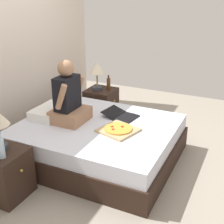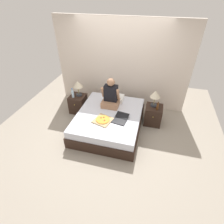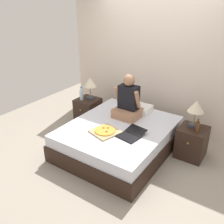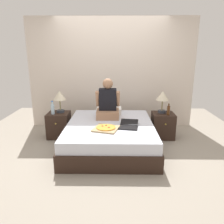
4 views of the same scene
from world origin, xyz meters
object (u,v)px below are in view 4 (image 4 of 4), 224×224
(lamp_on_left_nightstand, at_px, (60,97))
(laptop, at_px, (129,126))
(nightstand_left, at_px, (59,125))
(bed, at_px, (110,135))
(nightstand_right, at_px, (163,125))
(person_seated, at_px, (108,104))
(pizza_box, at_px, (106,128))
(beer_bottle, at_px, (168,110))
(lamp_on_right_nightstand, at_px, (163,97))
(water_bottle, at_px, (53,109))

(lamp_on_left_nightstand, bearing_deg, laptop, -28.52)
(nightstand_left, bearing_deg, bed, -25.16)
(nightstand_right, xyz_separation_m, person_seated, (-1.14, -0.14, 0.50))
(pizza_box, bearing_deg, laptop, 17.75)
(beer_bottle, bearing_deg, lamp_on_right_nightstand, 123.69)
(bed, bearing_deg, pizza_box, -101.48)
(pizza_box, bearing_deg, lamp_on_right_nightstand, 37.93)
(water_bottle, xyz_separation_m, person_seated, (1.12, -0.05, 0.13))
(nightstand_right, bearing_deg, bed, -154.84)
(bed, bearing_deg, laptop, -29.64)
(lamp_on_left_nightstand, relative_size, beer_bottle, 1.96)
(nightstand_left, height_order, pizza_box, nightstand_left)
(beer_bottle, xyz_separation_m, pizza_box, (-1.22, -0.73, -0.13))
(person_seated, relative_size, pizza_box, 1.57)
(beer_bottle, distance_m, person_seated, 1.22)
(nightstand_right, xyz_separation_m, lamp_on_right_nightstand, (-0.03, 0.05, 0.59))
(pizza_box, bearing_deg, nightstand_left, 141.18)
(lamp_on_left_nightstand, relative_size, pizza_box, 0.91)
(lamp_on_right_nightstand, xyz_separation_m, laptop, (-0.73, -0.75, -0.36))
(person_seated, distance_m, pizza_box, 0.73)
(bed, height_order, lamp_on_left_nightstand, lamp_on_left_nightstand)
(bed, xyz_separation_m, beer_bottle, (1.16, 0.41, 0.39))
(lamp_on_left_nightstand, bearing_deg, water_bottle, -130.60)
(water_bottle, bearing_deg, nightstand_right, 2.28)
(laptop, bearing_deg, water_bottle, 157.87)
(bed, height_order, person_seated, person_seated)
(bed, bearing_deg, beer_bottle, 19.56)
(lamp_on_right_nightstand, bearing_deg, beer_bottle, -56.31)
(person_seated, bearing_deg, water_bottle, 177.31)
(lamp_on_left_nightstand, bearing_deg, lamp_on_right_nightstand, 0.00)
(lamp_on_right_nightstand, bearing_deg, pizza_box, -142.07)
(bed, xyz_separation_m, laptop, (0.33, -0.19, 0.26))
(person_seated, xyz_separation_m, pizza_box, (-0.01, -0.68, -0.27))
(nightstand_left, bearing_deg, lamp_on_right_nightstand, 1.33)
(lamp_on_left_nightstand, xyz_separation_m, person_seated, (1.00, -0.19, -0.09))
(nightstand_right, height_order, pizza_box, nightstand_right)
(nightstand_left, bearing_deg, pizza_box, -38.82)
(beer_bottle, height_order, pizza_box, beer_bottle)
(lamp_on_left_nightstand, height_order, beer_bottle, lamp_on_left_nightstand)
(nightstand_left, xyz_separation_m, pizza_box, (1.03, -0.83, 0.23))
(water_bottle, bearing_deg, beer_bottle, -0.25)
(lamp_on_right_nightstand, distance_m, pizza_box, 1.47)
(water_bottle, height_order, beer_bottle, water_bottle)
(nightstand_left, height_order, laptop, laptop)
(bed, bearing_deg, person_seated, 98.10)
(water_bottle, height_order, nightstand_right, water_bottle)
(lamp_on_left_nightstand, bearing_deg, pizza_box, -41.61)
(lamp_on_right_nightstand, height_order, person_seated, person_seated)
(lamp_on_left_nightstand, height_order, lamp_on_right_nightstand, same)
(water_bottle, xyz_separation_m, nightstand_right, (2.26, 0.09, -0.37))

